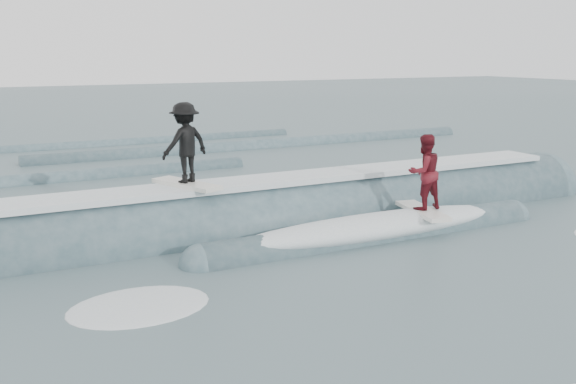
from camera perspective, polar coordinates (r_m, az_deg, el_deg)
name	(u,v)px	position (r m, az deg, el deg)	size (l,w,h in m)	color
ground	(390,291)	(12.48, 9.08, -8.72)	(160.00, 160.00, 0.00)	#3C5458
breaking_wave	(282,226)	(16.65, -0.58, -3.00)	(21.97, 3.99, 2.41)	#344E58
surfer_black	(185,145)	(15.51, -9.13, 4.13)	(1.40, 2.06, 2.02)	silver
surfer_red	(424,175)	(16.32, 12.00, 1.47)	(0.93, 2.07, 1.99)	silver
whitewater	(452,308)	(11.93, 14.37, -9.98)	(14.15, 8.02, 0.10)	white
far_swells	(131,159)	(28.08, -13.76, 2.91)	(36.17, 8.65, 0.80)	#344E58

